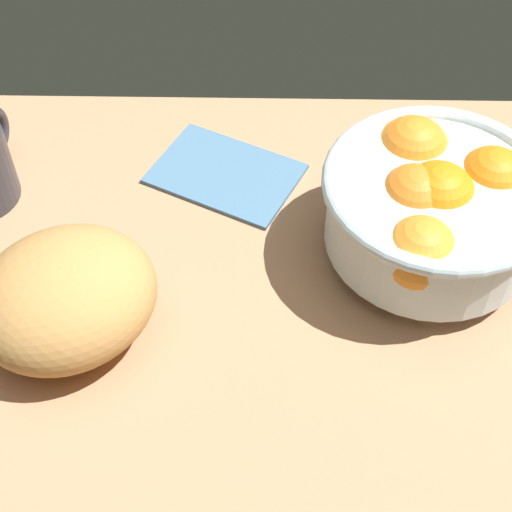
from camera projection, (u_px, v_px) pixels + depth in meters
The scene contains 4 objects.
ground_plane at pixel (247, 297), 76.01cm from camera, with size 76.46×58.47×3.00cm, color #AF7B57.
fruit_bowl at pixel (434, 205), 72.81cm from camera, with size 21.80×21.80×11.42cm.
bread_loaf at pixel (66, 298), 68.10cm from camera, with size 16.55×14.93×9.61cm, color #B98346.
napkin_folded at pixel (225, 172), 84.66cm from camera, with size 15.35×10.66×0.96cm, color #466C8D.
Camera 1 is at (1.70, -45.91, 59.20)cm, focal length 54.13 mm.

